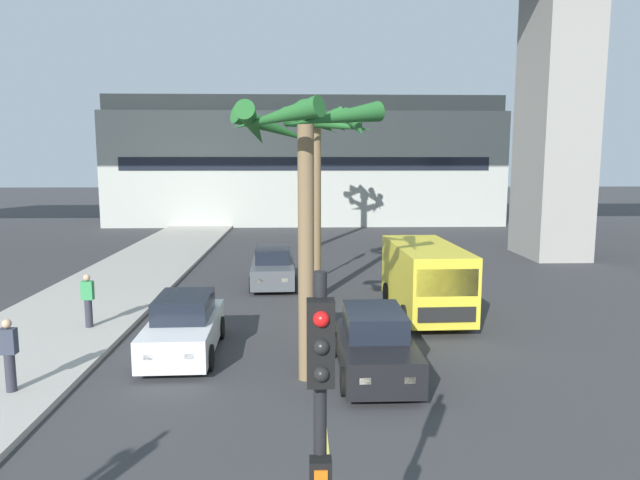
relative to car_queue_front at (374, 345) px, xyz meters
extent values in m
cube|color=#ADA89E|center=(-9.36, 0.97, -0.65)|extent=(4.80, 80.00, 0.15)
cube|color=#DBCC4C|center=(-1.36, 8.97, -0.72)|extent=(0.14, 56.00, 0.01)
cube|color=gray|center=(11.58, 16.73, 6.82)|extent=(2.80, 4.40, 15.08)
cube|color=#ADB2A8|center=(-1.36, 34.21, 3.68)|extent=(31.05, 8.00, 8.79)
cube|color=gray|center=(-1.36, 34.21, 8.67)|extent=(30.42, 7.20, 1.20)
cube|color=black|center=(-1.36, 30.19, 4.12)|extent=(27.94, 0.04, 1.00)
cube|color=black|center=(0.00, -0.03, -0.14)|extent=(1.72, 4.11, 0.80)
cube|color=black|center=(0.00, 0.12, 0.54)|extent=(1.40, 2.06, 0.60)
cube|color=#F2EDCC|center=(0.48, -2.04, -0.09)|extent=(0.24, 0.08, 0.14)
cube|color=#F2EDCC|center=(-0.46, -2.04, -0.09)|extent=(0.24, 0.08, 0.14)
cylinder|color=black|center=(0.81, -1.30, -0.40)|extent=(0.22, 0.64, 0.64)
cylinder|color=black|center=(-0.80, -1.31, -0.40)|extent=(0.22, 0.64, 0.64)
cylinder|color=black|center=(0.80, 1.24, -0.40)|extent=(0.22, 0.64, 0.64)
cylinder|color=black|center=(-0.81, 1.24, -0.40)|extent=(0.22, 0.64, 0.64)
cube|color=white|center=(-4.91, 1.59, -0.14)|extent=(1.81, 4.14, 0.80)
cube|color=black|center=(-4.91, 1.74, 0.54)|extent=(1.45, 2.09, 0.60)
cube|color=#F2EDCC|center=(-4.38, -0.40, -0.09)|extent=(0.24, 0.09, 0.14)
cube|color=#F2EDCC|center=(-5.32, -0.43, -0.09)|extent=(0.24, 0.09, 0.14)
cylinder|color=black|center=(-4.06, 0.34, -0.40)|extent=(0.24, 0.65, 0.64)
cylinder|color=black|center=(-5.68, 0.30, -0.40)|extent=(0.24, 0.65, 0.64)
cylinder|color=black|center=(-4.13, 2.89, -0.40)|extent=(0.24, 0.65, 0.64)
cylinder|color=black|center=(-5.75, 2.84, -0.40)|extent=(0.24, 0.65, 0.64)
cube|color=#4C5156|center=(-2.91, 9.97, -0.14)|extent=(1.84, 4.16, 0.80)
cube|color=black|center=(-2.92, 10.12, 0.54)|extent=(1.46, 2.10, 0.60)
cube|color=#F2EDCC|center=(-2.38, 7.97, -0.09)|extent=(0.24, 0.09, 0.14)
cube|color=#F2EDCC|center=(-3.31, 7.94, -0.09)|extent=(0.24, 0.09, 0.14)
cylinder|color=black|center=(-2.06, 8.72, -0.40)|extent=(0.24, 0.65, 0.64)
cylinder|color=black|center=(-3.68, 8.67, -0.40)|extent=(0.24, 0.65, 0.64)
cylinder|color=black|center=(-2.15, 11.26, -0.40)|extent=(0.24, 0.65, 0.64)
cylinder|color=black|center=(-3.76, 11.21, -0.40)|extent=(0.24, 0.65, 0.64)
cube|color=yellow|center=(2.36, 5.19, 0.59)|extent=(2.14, 5.25, 2.10)
cube|color=black|center=(2.43, 2.63, 0.94)|extent=(1.80, 0.13, 0.80)
cube|color=black|center=(2.43, 2.57, 0.01)|extent=(1.70, 0.11, 0.44)
cylinder|color=black|center=(3.35, 3.66, -0.34)|extent=(0.28, 0.77, 0.76)
cylinder|color=black|center=(1.45, 3.61, -0.34)|extent=(0.28, 0.77, 0.76)
cylinder|color=black|center=(3.27, 6.78, -0.34)|extent=(0.28, 0.77, 0.76)
cylinder|color=black|center=(1.37, 6.72, -0.34)|extent=(0.28, 0.77, 0.76)
cube|color=black|center=(-1.61, -8.57, 2.88)|extent=(0.24, 0.20, 0.76)
sphere|color=red|center=(-1.61, -8.67, 3.12)|extent=(0.14, 0.14, 0.14)
sphere|color=black|center=(-1.61, -8.67, 2.88)|extent=(0.14, 0.14, 0.14)
sphere|color=black|center=(-1.61, -8.67, 2.64)|extent=(0.14, 0.14, 0.14)
cube|color=black|center=(-1.61, -8.55, 1.68)|extent=(0.20, 0.16, 0.24)
cube|color=orange|center=(-1.61, -8.63, 1.68)|extent=(0.12, 0.03, 0.12)
cylinder|color=black|center=(-1.15, 10.89, 1.38)|extent=(0.12, 0.12, 4.20)
cube|color=black|center=(-1.15, 10.75, 2.88)|extent=(0.24, 0.20, 0.76)
sphere|color=red|center=(-1.15, 10.65, 3.12)|extent=(0.14, 0.14, 0.14)
sphere|color=black|center=(-1.15, 10.65, 2.88)|extent=(0.14, 0.14, 0.14)
sphere|color=black|center=(-1.15, 10.65, 2.64)|extent=(0.14, 0.14, 0.14)
cube|color=black|center=(-1.15, 10.77, 1.68)|extent=(0.20, 0.16, 0.24)
cube|color=orange|center=(-1.15, 10.69, 1.68)|extent=(0.12, 0.03, 0.12)
cylinder|color=brown|center=(-0.76, 20.90, 3.15)|extent=(0.44, 0.44, 7.74)
sphere|color=#236028|center=(-0.76, 20.90, 7.17)|extent=(0.60, 0.60, 0.60)
cone|color=#236028|center=(0.17, 20.93, 6.90)|extent=(0.51, 1.93, 0.95)
cone|color=#236028|center=(-0.05, 21.51, 6.86)|extent=(1.58, 1.74, 1.00)
cone|color=#236028|center=(-0.49, 21.79, 6.96)|extent=(1.96, 0.99, 0.85)
cone|color=#236028|center=(-1.27, 21.69, 6.96)|extent=(1.86, 1.40, 0.84)
cone|color=#236028|center=(-1.65, 21.18, 6.90)|extent=(1.00, 1.96, 0.94)
cone|color=#236028|center=(-1.66, 20.62, 7.00)|extent=(0.99, 1.96, 0.78)
cone|color=#236028|center=(-1.20, 20.07, 6.81)|extent=(1.88, 1.28, 1.09)
cone|color=#236028|center=(-0.54, 19.99, 6.84)|extent=(1.96, 0.89, 1.04)
cone|color=#236028|center=(-0.04, 20.31, 6.91)|extent=(1.55, 1.77, 0.92)
cylinder|color=brown|center=(-1.65, -0.31, 2.31)|extent=(0.37, 0.37, 6.05)
sphere|color=#236028|center=(-1.65, -0.31, 5.48)|extent=(0.60, 0.60, 0.60)
cone|color=#236028|center=(-0.49, -0.30, 5.21)|extent=(0.45, 2.36, 0.96)
cone|color=#236028|center=(-1.09, 0.71, 5.30)|extent=(2.28, 1.53, 0.80)
cone|color=#236028|center=(-2.34, 0.63, 5.17)|extent=(2.16, 1.75, 1.02)
cone|color=#236028|center=(-2.81, -0.19, 5.15)|extent=(0.67, 2.38, 1.06)
cone|color=#236028|center=(-2.33, -1.25, 5.30)|extent=(2.17, 1.73, 0.80)
cone|color=#236028|center=(-1.07, -1.31, 5.30)|extent=(2.26, 1.57, 0.79)
cylinder|color=brown|center=(-1.22, 7.51, 2.61)|extent=(0.39, 0.39, 6.66)
sphere|color=#236028|center=(-1.22, 7.51, 6.09)|extent=(0.60, 0.60, 0.60)
cone|color=#236028|center=(-0.40, 7.53, 5.75)|extent=(0.48, 1.68, 1.04)
cone|color=#236028|center=(-0.62, 8.07, 5.76)|extent=(1.47, 1.52, 1.02)
cone|color=#236028|center=(-1.15, 8.33, 5.75)|extent=(1.71, 0.58, 1.04)
cone|color=#236028|center=(-1.63, 8.22, 5.73)|extent=(1.66, 1.23, 1.06)
cone|color=#236028|center=(-1.95, 7.87, 5.83)|extent=(1.13, 1.71, 0.91)
cone|color=#236028|center=(-1.99, 7.27, 5.89)|extent=(0.93, 1.74, 0.82)
cone|color=#236028|center=(-1.68, 6.84, 5.82)|extent=(1.64, 1.32, 0.94)
cone|color=#236028|center=(-1.04, 6.72, 5.77)|extent=(1.73, 0.79, 1.01)
cone|color=#236028|center=(-0.59, 6.99, 5.85)|extent=(1.42, 1.58, 0.87)
cylinder|color=#2D2D38|center=(-8.17, 3.67, -0.15)|extent=(0.22, 0.22, 0.85)
cube|color=#338C4C|center=(-8.17, 3.67, 0.56)|extent=(0.34, 0.22, 0.56)
sphere|color=tan|center=(-8.17, 3.67, 0.95)|extent=(0.20, 0.20, 0.20)
cylinder|color=#2D2D38|center=(-8.10, -1.18, -0.15)|extent=(0.22, 0.22, 0.85)
cube|color=#333847|center=(-8.10, -1.18, 0.56)|extent=(0.34, 0.22, 0.56)
sphere|color=tan|center=(-8.10, -1.18, 0.95)|extent=(0.20, 0.20, 0.20)
camera|label=1|loc=(-1.79, -13.33, 4.45)|focal=32.16mm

